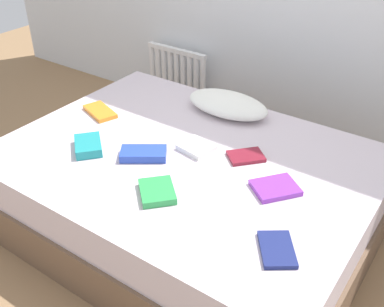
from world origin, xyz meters
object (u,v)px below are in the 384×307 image
at_px(bed, 187,192).
at_px(textbook_maroon, 246,156).
at_px(textbook_purple, 275,188).
at_px(textbook_blue, 143,154).
at_px(pillow, 228,104).
at_px(textbook_white, 196,147).
at_px(radiator, 177,74).
at_px(textbook_green, 157,191).
at_px(textbook_navy, 277,249).
at_px(textbook_teal, 88,146).
at_px(textbook_orange, 100,112).

distance_m(bed, textbook_maroon, 0.41).
distance_m(bed, textbook_purple, 0.60).
bearing_deg(textbook_blue, pillow, 46.94).
height_order(textbook_blue, textbook_white, textbook_blue).
height_order(radiator, textbook_maroon, radiator).
relative_size(textbook_green, textbook_white, 1.14).
xyz_separation_m(textbook_maroon, textbook_navy, (0.44, -0.53, 0.00)).
xyz_separation_m(textbook_green, textbook_teal, (-0.56, 0.10, 0.01)).
bearing_deg(textbook_teal, bed, 70.55).
relative_size(pillow, textbook_navy, 2.64).
bearing_deg(textbook_blue, textbook_orange, 122.31).
bearing_deg(radiator, textbook_blue, -59.83).
xyz_separation_m(pillow, textbook_maroon, (0.35, -0.39, -0.05)).
bearing_deg(textbook_blue, textbook_maroon, -0.78).
relative_size(textbook_teal, textbook_maroon, 1.11).
height_order(bed, textbook_orange, textbook_orange).
bearing_deg(textbook_white, textbook_navy, -23.19).
bearing_deg(textbook_maroon, bed, 160.57).
height_order(textbook_white, textbook_navy, textbook_white).
relative_size(bed, radiator, 3.50).
xyz_separation_m(textbook_purple, textbook_navy, (0.19, -0.37, -0.00)).
height_order(bed, textbook_purple, textbook_purple).
bearing_deg(bed, textbook_teal, -150.41).
height_order(pillow, textbook_white, pillow).
height_order(textbook_maroon, textbook_white, textbook_white).
distance_m(textbook_purple, textbook_green, 0.57).
relative_size(textbook_orange, textbook_teal, 1.19).
bearing_deg(textbook_orange, textbook_maroon, 23.97).
distance_m(pillow, textbook_white, 0.48).
distance_m(radiator, textbook_purple, 1.93).
bearing_deg(textbook_green, textbook_teal, -146.99).
relative_size(pillow, textbook_teal, 2.62).
relative_size(textbook_green, textbook_teal, 0.96).
xyz_separation_m(textbook_purple, textbook_green, (-0.44, -0.35, 0.00)).
xyz_separation_m(radiator, textbook_green, (1.05, -1.57, 0.20)).
bearing_deg(pillow, textbook_purple, -42.53).
distance_m(bed, textbook_green, 0.46).
distance_m(textbook_teal, textbook_navy, 1.20).
bearing_deg(pillow, textbook_white, -79.31).
bearing_deg(bed, pillow, 97.71).
distance_m(radiator, textbook_green, 1.90).
bearing_deg(textbook_teal, textbook_green, 30.98).
height_order(textbook_teal, textbook_blue, textbook_teal).
height_order(radiator, textbook_orange, radiator).
height_order(textbook_blue, textbook_navy, textbook_blue).
distance_m(radiator, textbook_blue, 1.58).
height_order(radiator, textbook_purple, radiator).
height_order(bed, textbook_green, textbook_green).
bearing_deg(textbook_navy, bed, -153.76).
relative_size(textbook_orange, textbook_white, 1.41).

